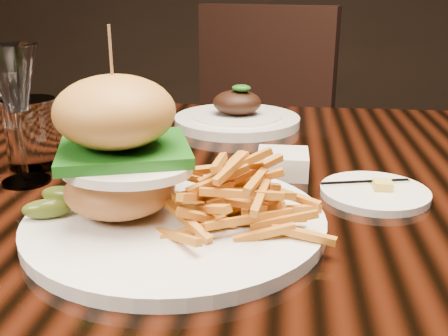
# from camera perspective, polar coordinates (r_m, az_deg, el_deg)

# --- Properties ---
(dining_table) EXTENTS (1.60, 0.90, 0.75)m
(dining_table) POSITION_cam_1_polar(r_m,az_deg,el_deg) (0.79, 3.30, -5.80)
(dining_table) COLOR black
(dining_table) RESTS_ON ground
(burger_plate) EXTENTS (0.34, 0.34, 0.22)m
(burger_plate) POSITION_cam_1_polar(r_m,az_deg,el_deg) (0.58, -6.42, -1.25)
(burger_plate) COLOR white
(burger_plate) RESTS_ON dining_table
(side_saucer) EXTENTS (0.14, 0.14, 0.02)m
(side_saucer) POSITION_cam_1_polar(r_m,az_deg,el_deg) (0.70, 16.07, -2.54)
(side_saucer) COLOR white
(side_saucer) RESTS_ON dining_table
(ramekin) EXTENTS (0.09, 0.09, 0.03)m
(ramekin) POSITION_cam_1_polar(r_m,az_deg,el_deg) (0.75, 6.41, 0.52)
(ramekin) COLOR white
(ramekin) RESTS_ON dining_table
(wine_glass) EXTENTS (0.07, 0.07, 0.19)m
(wine_glass) POSITION_cam_1_polar(r_m,az_deg,el_deg) (0.74, -21.89, 8.54)
(wine_glass) COLOR white
(wine_glass) RESTS_ON dining_table
(water_tumbler) EXTENTS (0.08, 0.08, 0.10)m
(water_tumbler) POSITION_cam_1_polar(r_m,az_deg,el_deg) (0.82, -20.16, 3.57)
(water_tumbler) COLOR white
(water_tumbler) RESTS_ON dining_table
(far_dish) EXTENTS (0.24, 0.24, 0.08)m
(far_dish) POSITION_cam_1_polar(r_m,az_deg,el_deg) (1.02, 1.43, 5.52)
(far_dish) COLOR white
(far_dish) RESTS_ON dining_table
(chair_far) EXTENTS (0.59, 0.59, 0.95)m
(chair_far) POSITION_cam_1_polar(r_m,az_deg,el_deg) (1.67, 2.83, 2.96)
(chair_far) COLOR black
(chair_far) RESTS_ON ground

